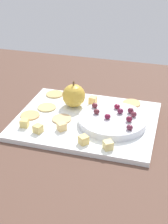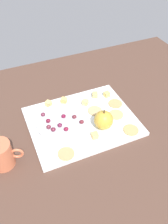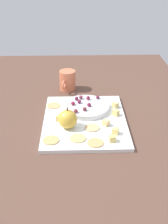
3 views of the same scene
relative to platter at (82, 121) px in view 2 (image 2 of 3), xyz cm
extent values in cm
cube|color=brown|center=(-4.81, -1.86, -3.02)|extent=(144.37, 97.87, 4.72)
cube|color=white|center=(0.00, 0.00, 0.00)|extent=(37.63, 29.91, 1.33)
cylinder|color=silver|center=(-7.33, 0.65, 1.64)|extent=(17.97, 17.97, 1.95)
sphere|color=gold|center=(5.47, -6.06, 3.99)|extent=(6.65, 6.65, 6.65)
cylinder|color=brown|center=(5.47, -6.06, 7.92)|extent=(0.50, 0.50, 1.20)
cube|color=#EBC86B|center=(-2.61, 11.67, 1.68)|extent=(2.87, 2.87, 2.04)
cube|color=#E5C66D|center=(9.89, 10.00, 1.68)|extent=(2.59, 2.59, 2.04)
cube|color=#F3C26E|center=(0.67, -9.41, 1.68)|extent=(2.26, 2.26, 2.04)
cube|color=#EEC479|center=(4.50, 7.30, 1.68)|extent=(2.88, 2.88, 2.04)
cube|color=#E2CA79|center=(-8.75, 12.21, 1.68)|extent=(2.85, 2.85, 2.04)
cube|color=#E2C668|center=(14.36, 8.43, 1.68)|extent=(2.32, 2.32, 2.04)
cylinder|color=tan|center=(-10.48, -12.03, 0.86)|extent=(5.29, 5.29, 0.40)
cylinder|color=tan|center=(12.60, -2.64, 0.86)|extent=(5.29, 5.29, 0.40)
cylinder|color=tan|center=(13.51, -11.40, 0.86)|extent=(5.29, 5.29, 0.40)
cylinder|color=tan|center=(6.25, 2.38, 0.86)|extent=(5.29, 5.29, 0.40)
cylinder|color=tan|center=(15.31, 2.94, 0.86)|extent=(5.29, 5.29, 0.40)
ellipsoid|color=maroon|center=(-6.24, 1.83, 3.31)|extent=(1.64, 1.48, 1.39)
ellipsoid|color=maroon|center=(-11.87, 1.69, 3.37)|extent=(1.64, 1.48, 1.52)
ellipsoid|color=maroon|center=(-1.48, -3.24, 3.30)|extent=(1.64, 1.48, 1.37)
ellipsoid|color=maroon|center=(-2.85, 0.06, 3.32)|extent=(1.64, 1.48, 1.41)
ellipsoid|color=#612538|center=(-12.63, 5.54, 3.29)|extent=(1.64, 1.48, 1.35)
ellipsoid|color=maroon|center=(-11.49, -2.88, 3.39)|extent=(1.64, 1.48, 1.54)
ellipsoid|color=maroon|center=(-12.57, -1.14, 3.37)|extent=(1.64, 1.48, 1.51)
ellipsoid|color=maroon|center=(-7.52, -4.30, 3.30)|extent=(1.64, 1.48, 1.36)
ellipsoid|color=maroon|center=(-8.87, -2.28, 3.37)|extent=(1.64, 1.48, 1.51)
cylinder|color=#D36E4A|center=(-29.02, -6.79, 3.73)|extent=(7.11, 7.11, 8.78)
torus|color=#D36E4A|center=(-24.47, -8.18, 3.73)|extent=(4.06, 1.93, 4.00)
camera|label=1|loc=(-21.25, 75.41, 46.14)|focal=53.38mm
camera|label=2|loc=(-23.06, -55.36, 60.68)|focal=37.68mm
camera|label=3|loc=(92.92, -2.92, 55.66)|focal=47.39mm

